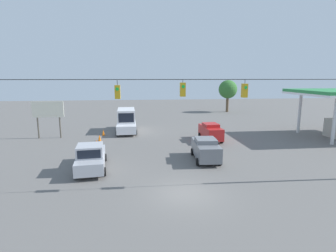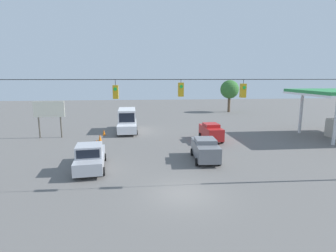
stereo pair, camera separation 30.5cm
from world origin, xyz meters
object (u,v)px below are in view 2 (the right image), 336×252
pickup_truck_silver_parked_shoulder (90,157)px  traffic_cone_third (91,150)px  traffic_cone_fifth (100,138)px  tree_horizon_left (230,90)px  overhead_signal_span (181,116)px  sedan_red_oncoming_far (211,132)px  traffic_cone_fourth (97,143)px  box_truck_white_withflow_far (127,120)px  traffic_cone_farthest (104,132)px  traffic_cone_second (87,157)px  traffic_cone_nearest (80,167)px  roadside_billboard (49,112)px  sedan_grey_crossing_near (205,149)px

pickup_truck_silver_parked_shoulder → traffic_cone_third: (0.77, -4.50, -0.61)m
traffic_cone_fifth → tree_horizon_left: 32.94m
overhead_signal_span → sedan_red_oncoming_far: bearing=-113.3°
overhead_signal_span → traffic_cone_fifth: (7.29, -13.60, -4.36)m
traffic_cone_fourth → box_truck_white_withflow_far: bearing=-110.0°
traffic_cone_third → traffic_cone_farthest: same height
traffic_cone_second → traffic_cone_fifth: (0.02, -7.39, 0.00)m
overhead_signal_span → tree_horizon_left: bearing=-113.1°
sedan_red_oncoming_far → traffic_cone_fourth: (12.60, 1.35, -0.67)m
box_truck_white_withflow_far → traffic_cone_third: (2.89, 10.22, -1.11)m
traffic_cone_third → traffic_cone_nearest: bearing=90.9°
traffic_cone_nearest → traffic_cone_second: bearing=-89.9°
traffic_cone_second → traffic_cone_third: (0.07, -2.34, 0.00)m
box_truck_white_withflow_far → pickup_truck_silver_parked_shoulder: box_truck_white_withflow_far is taller
overhead_signal_span → traffic_cone_farthest: size_ratio=32.43×
traffic_cone_farthest → overhead_signal_span: bearing=113.7°
traffic_cone_nearest → traffic_cone_farthest: 13.01m
sedan_red_oncoming_far → traffic_cone_fifth: 12.71m
traffic_cone_third → tree_horizon_left: tree_horizon_left is taller
box_truck_white_withflow_far → roadside_billboard: (8.96, 3.02, 1.68)m
traffic_cone_farthest → traffic_cone_third: bearing=89.2°
overhead_signal_span → traffic_cone_fifth: size_ratio=32.43×
traffic_cone_fifth → roadside_billboard: roadside_billboard is taller
overhead_signal_span → traffic_cone_nearest: overhead_signal_span is taller
traffic_cone_fourth → tree_horizon_left: (-22.94, -25.75, 4.29)m
traffic_cone_third → traffic_cone_fifth: same height
overhead_signal_span → traffic_cone_farthest: 18.50m
pickup_truck_silver_parked_shoulder → traffic_cone_nearest: size_ratio=7.78×
traffic_cone_third → roadside_billboard: 9.81m
traffic_cone_second → traffic_cone_farthest: bearing=-90.2°
overhead_signal_span → roadside_billboard: size_ratio=5.41×
overhead_signal_span → traffic_cone_farthest: overhead_signal_span is taller
traffic_cone_second → tree_horizon_left: size_ratio=0.11×
traffic_cone_fourth → roadside_billboard: size_ratio=0.17×
pickup_truck_silver_parked_shoulder → sedan_grey_crossing_near: bearing=-171.8°
traffic_cone_fifth → roadside_billboard: bearing=-19.4°
traffic_cone_fourth → traffic_cone_fifth: 2.53m
traffic_cone_fourth → traffic_cone_third: bearing=88.0°
tree_horizon_left → roadside_billboard: bearing=35.9°
traffic_cone_nearest → traffic_cone_fifth: bearing=-89.9°
traffic_cone_third → roadside_billboard: size_ratio=0.17×
box_truck_white_withflow_far → traffic_cone_fifth: size_ratio=10.08×
box_truck_white_withflow_far → traffic_cone_farthest: bearing=39.7°
sedan_grey_crossing_near → traffic_cone_fourth: bearing=-28.9°
traffic_cone_fourth → roadside_billboard: 8.22m
sedan_red_oncoming_far → roadside_billboard: 19.16m
box_truck_white_withflow_far → traffic_cone_nearest: 15.61m
overhead_signal_span → tree_horizon_left: (-15.69, -36.81, -0.07)m
pickup_truck_silver_parked_shoulder → traffic_cone_fourth: (0.68, -7.01, -0.61)m
traffic_cone_fifth → tree_horizon_left: (-22.98, -23.21, 4.29)m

